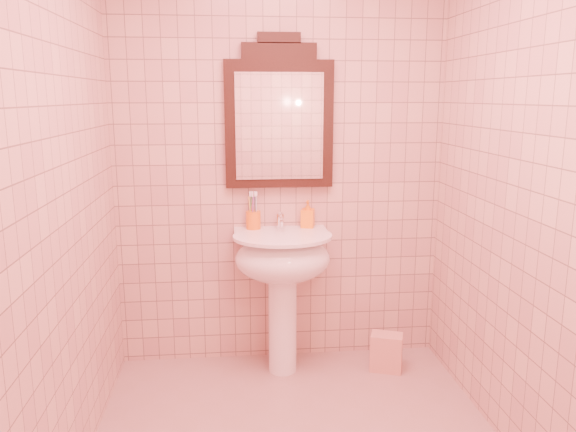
{
  "coord_description": "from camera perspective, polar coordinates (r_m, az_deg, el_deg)",
  "views": [
    {
      "loc": [
        -0.3,
        -2.29,
        1.65
      ],
      "look_at": [
        -0.01,
        0.55,
        1.04
      ],
      "focal_mm": 35.0,
      "sensor_mm": 36.0,
      "label": 1
    }
  ],
  "objects": [
    {
      "name": "soap_dispenser",
      "position": [
        3.44,
        2.01,
        0.2
      ],
      "size": [
        0.1,
        0.1,
        0.17
      ],
      "primitive_type": "imported",
      "rotation": [
        0.0,
        0.0,
        -0.29
      ],
      "color": "orange",
      "rests_on": "pedestal_sink"
    },
    {
      "name": "back_wall",
      "position": [
        3.43,
        -0.79,
        5.31
      ],
      "size": [
        2.0,
        0.02,
        2.5
      ],
      "primitive_type": "cube",
      "color": "#D9AC97",
      "rests_on": "floor"
    },
    {
      "name": "pedestal_sink",
      "position": [
        3.33,
        -0.56,
        -5.27
      ],
      "size": [
        0.58,
        0.58,
        0.86
      ],
      "color": "white",
      "rests_on": "floor"
    },
    {
      "name": "mirror",
      "position": [
        3.38,
        -0.9,
        9.97
      ],
      "size": [
        0.65,
        0.06,
        0.9
      ],
      "color": "black",
      "rests_on": "back_wall"
    },
    {
      "name": "towel",
      "position": [
        3.59,
        9.95,
        -13.46
      ],
      "size": [
        0.22,
        0.18,
        0.23
      ],
      "primitive_type": "cube",
      "rotation": [
        0.0,
        0.0,
        -0.34
      ],
      "color": "tan",
      "rests_on": "floor"
    },
    {
      "name": "toothbrush_cup",
      "position": [
        3.41,
        -3.54,
        -0.37
      ],
      "size": [
        0.09,
        0.09,
        0.2
      ],
      "rotation": [
        0.0,
        0.0,
        -0.05
      ],
      "color": "orange",
      "rests_on": "pedestal_sink"
    },
    {
      "name": "faucet",
      "position": [
        3.39,
        -0.78,
        -0.42
      ],
      "size": [
        0.04,
        0.16,
        0.11
      ],
      "color": "white",
      "rests_on": "pedestal_sink"
    }
  ]
}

